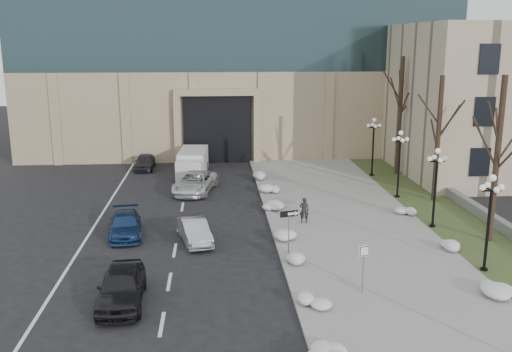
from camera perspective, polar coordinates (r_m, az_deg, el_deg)
The scene contains 30 objects.
ground at distance 21.67m, azimuth 8.25°, elevation -16.33°, with size 160.00×160.00×0.00m, color black.
sidewalk at distance 34.94m, azimuth 8.94°, elevation -4.49°, with size 9.00×40.00×0.12m, color gray.
curb at distance 34.20m, azimuth 1.56°, elevation -4.70°, with size 0.30×40.00×0.14m, color gray.
grass_strip at distance 36.95m, azimuth 18.83°, elevation -4.08°, with size 4.00×40.00×0.10m, color #364422.
stone_wall at distance 39.42m, azimuth 20.42°, elevation -2.67°, with size 0.50×30.00×0.70m, color slate.
car_a at distance 24.71m, azimuth -13.30°, elevation -10.67°, with size 1.82×4.53×1.54m, color black.
car_b at distance 31.17m, azimuth -6.14°, elevation -5.52°, with size 1.33×3.81×1.26m, color #A3A4AA.
car_c at distance 32.86m, azimuth -12.93°, elevation -4.80°, with size 1.75×4.30×1.25m, color navy.
car_d at distance 41.26m, azimuth -6.14°, elevation -0.65°, with size 2.42×5.26×1.46m, color silver.
car_e at distance 49.31m, azimuth -11.07°, elevation 1.41°, with size 1.55×3.84×1.31m, color #2E2F33.
pedestrian at distance 33.95m, azimuth 4.84°, elevation -3.43°, with size 0.56×0.37×1.54m, color black.
box_truck at distance 46.81m, azimuth -6.37°, elevation 1.29°, with size 2.53×6.21×1.93m.
one_way_sign at distance 28.12m, azimuth 3.63°, elevation -4.35°, with size 0.97×0.35×2.59m.
keep_sign at distance 24.86m, azimuth 10.72°, elevation -8.15°, with size 0.48×0.17×2.26m.
snow_clump_b at distance 23.93m, azimuth 5.99°, elevation -12.43°, with size 1.10×1.60×0.36m, color silver.
snow_clump_c at distance 27.83m, azimuth 3.59°, elevation -8.56°, with size 1.10×1.60×0.36m, color silver.
snow_clump_d at distance 31.42m, azimuth 3.35°, elevation -5.94°, with size 1.10×1.60×0.36m, color silver.
snow_clump_e at distance 36.47m, azimuth 1.37°, elevation -3.16°, with size 1.10×1.60×0.36m, color silver.
snow_clump_f at distance 40.69m, azimuth 1.49°, elevation -1.40°, with size 1.10×1.60×0.36m, color silver.
snow_clump_g at distance 44.51m, azimuth 0.81°, elevation -0.10°, with size 1.10×1.60×0.36m, color silver.
snow_clump_h at distance 27.00m, azimuth 22.69°, elevation -10.35°, with size 1.10×1.60×0.36m, color silver.
snow_clump_i at distance 31.68m, azimuth 18.75°, elevation -6.50°, with size 1.10×1.60×0.36m, color silver.
snow_clump_j at distance 37.06m, azimuth 14.55°, elevation -3.33°, with size 1.10×1.60×0.36m, color silver.
lamppost_a at distance 28.48m, azimuth 22.34°, elevation -3.16°, with size 1.18×1.18×4.76m.
lamppost_b at distance 34.20m, azimuth 17.55°, elevation -0.11°, with size 1.18×1.18×4.76m.
lamppost_c at distance 40.16m, azimuth 14.17°, elevation 2.05°, with size 1.18×1.18×4.76m.
lamppost_d at distance 46.26m, azimuth 11.66°, elevation 3.65°, with size 1.18×1.18×4.76m.
tree_near at distance 32.37m, azimuth 23.14°, elevation 3.67°, with size 3.20×3.20×9.00m.
tree_mid at distance 39.60m, azimuth 17.85°, elevation 5.23°, with size 3.20×3.20×8.50m.
tree_far at distance 46.98m, azimuth 14.27°, elevation 7.45°, with size 3.20×3.20×9.50m.
Camera 1 is at (-4.39, -18.33, 10.71)m, focal length 40.00 mm.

